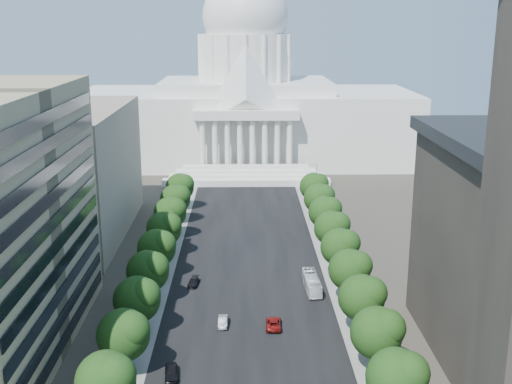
{
  "coord_description": "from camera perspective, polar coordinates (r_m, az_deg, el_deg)",
  "views": [
    {
      "loc": [
        -0.83,
        -46.81,
        48.98
      ],
      "look_at": [
        1.75,
        83.68,
        14.37
      ],
      "focal_mm": 45.0,
      "sensor_mm": 36.0,
      "label": 1
    }
  ],
  "objects": [
    {
      "name": "office_block_left_far",
      "position": [
        157.9,
        -18.49,
        1.65
      ],
      "size": [
        38.0,
        52.0,
        30.0
      ],
      "primitive_type": "cube",
      "color": "gray",
      "rests_on": "ground"
    },
    {
      "name": "streetlight_f",
      "position": [
        188.01,
        5.23,
        1.52
      ],
      "size": [
        2.61,
        0.44,
        9.0
      ],
      "color": "gray",
      "rests_on": "ground"
    },
    {
      "name": "tree_r_i",
      "position": [
        161.5,
        5.73,
        -0.49
      ],
      "size": [
        7.79,
        7.6,
        9.97
      ],
      "color": "#33261C",
      "rests_on": "ground"
    },
    {
      "name": "road_asphalt",
      "position": [
        145.31,
        -0.74,
        -4.85
      ],
      "size": [
        30.0,
        260.0,
        0.01
      ],
      "primitive_type": "cube",
      "color": "black",
      "rests_on": "ground"
    },
    {
      "name": "tree_r_e",
      "position": [
        116.37,
        8.49,
        -6.76
      ],
      "size": [
        7.79,
        7.6,
        9.97
      ],
      "color": "#33261C",
      "rests_on": "ground"
    },
    {
      "name": "streetlight_b",
      "position": [
        94.79,
        11.92,
        -12.58
      ],
      "size": [
        2.61,
        0.44,
        9.0
      ],
      "color": "gray",
      "rests_on": "ground"
    },
    {
      "name": "sidewalk_right",
      "position": [
        146.66,
        6.73,
        -4.77
      ],
      "size": [
        8.0,
        260.0,
        0.02
      ],
      "primitive_type": "cube",
      "color": "gray",
      "rests_on": "ground"
    },
    {
      "name": "tree_r_b",
      "position": [
        84.63,
        12.6,
        -15.71
      ],
      "size": [
        7.79,
        7.6,
        9.97
      ],
      "color": "#33261C",
      "rests_on": "ground"
    },
    {
      "name": "tree_r_f",
      "position": [
        127.46,
        7.61,
        -4.78
      ],
      "size": [
        7.79,
        7.6,
        9.97
      ],
      "color": "#33261C",
      "rests_on": "ground"
    },
    {
      "name": "tree_l_h",
      "position": [
        149.77,
        -7.54,
        -1.78
      ],
      "size": [
        7.79,
        7.6,
        9.97
      ],
      "color": "#33261C",
      "rests_on": "ground"
    },
    {
      "name": "tree_r_d",
      "position": [
        105.49,
        9.56,
        -9.14
      ],
      "size": [
        7.79,
        7.6,
        9.97
      ],
      "color": "#33261C",
      "rests_on": "ground"
    },
    {
      "name": "tree_l_g",
      "position": [
        138.39,
        -8.07,
        -3.2
      ],
      "size": [
        7.79,
        7.6,
        9.97
      ],
      "color": "#33261C",
      "rests_on": "ground"
    },
    {
      "name": "car_silver",
      "position": [
        109.07,
        -2.96,
        -11.44
      ],
      "size": [
        1.51,
        4.33,
        1.43
      ],
      "primitive_type": "imported",
      "rotation": [
        0.0,
        0.0,
        0.0
      ],
      "color": "#94989B",
      "rests_on": "ground"
    },
    {
      "name": "tree_l_b",
      "position": [
        84.13,
        -13.02,
        -15.93
      ],
      "size": [
        7.79,
        7.6,
        9.97
      ],
      "color": "#33261C",
      "rests_on": "ground"
    },
    {
      "name": "tree_l_d",
      "position": [
        105.09,
        -10.39,
        -9.28
      ],
      "size": [
        7.79,
        7.6,
        9.97
      ],
      "color": "#33261C",
      "rests_on": "ground"
    },
    {
      "name": "tree_r_c",
      "position": [
        94.87,
        10.89,
        -12.07
      ],
      "size": [
        7.79,
        7.6,
        9.97
      ],
      "color": "#33261C",
      "rests_on": "ground"
    },
    {
      "name": "city_bus",
      "position": [
        122.58,
        4.98,
        -8.03
      ],
      "size": [
        2.87,
        10.47,
        2.89
      ],
      "primitive_type": "imported",
      "rotation": [
        0.0,
        0.0,
        0.04
      ],
      "color": "white",
      "rests_on": "ground"
    },
    {
      "name": "tree_l_e",
      "position": [
        116.01,
        -9.46,
        -6.87
      ],
      "size": [
        7.79,
        7.6,
        9.97
      ],
      "color": "#33261C",
      "rests_on": "ground"
    },
    {
      "name": "car_red",
      "position": [
        108.33,
        1.56,
        -11.59
      ],
      "size": [
        2.69,
        5.48,
        1.5
      ],
      "primitive_type": "imported",
      "rotation": [
        0.0,
        0.0,
        3.1
      ],
      "color": "maroon",
      "rests_on": "ground"
    },
    {
      "name": "tree_l_i",
      "position": [
        161.24,
        -7.08,
        -0.56
      ],
      "size": [
        7.79,
        7.6,
        9.97
      ],
      "color": "#33261C",
      "rests_on": "ground"
    },
    {
      "name": "streetlight_c",
      "position": [
        117.05,
        9.22,
        -6.99
      ],
      "size": [
        2.61,
        0.44,
        9.0
      ],
      "color": "gray",
      "rests_on": "ground"
    },
    {
      "name": "tree_l_c",
      "position": [
        94.43,
        -11.54,
        -12.24
      ],
      "size": [
        7.79,
        7.6,
        9.97
      ],
      "color": "#33261C",
      "rests_on": "ground"
    },
    {
      "name": "sidewalk_left",
      "position": [
        146.44,
        -8.22,
        -4.85
      ],
      "size": [
        8.0,
        260.0,
        0.02
      ],
      "primitive_type": "cube",
      "color": "gray",
      "rests_on": "ground"
    },
    {
      "name": "car_dark_a",
      "position": [
        95.36,
        -7.53,
        -15.63
      ],
      "size": [
        2.43,
        4.95,
        1.62
      ],
      "primitive_type": "imported",
      "rotation": [
        0.0,
        0.0,
        0.11
      ],
      "color": "black",
      "rests_on": "ground"
    },
    {
      "name": "tree_l_f",
      "position": [
        127.13,
        -8.71,
        -4.87
      ],
      "size": [
        7.79,
        7.6,
        9.97
      ],
      "color": "#33261C",
      "rests_on": "ground"
    },
    {
      "name": "car_dark_b",
      "position": [
        124.94,
        -5.58,
        -7.99
      ],
      "size": [
        2.29,
        4.59,
        1.28
      ],
      "primitive_type": "imported",
      "rotation": [
        0.0,
        0.0,
        -0.11
      ],
      "color": "black",
      "rests_on": "ground"
    },
    {
      "name": "streetlight_e",
      "position": [
        163.96,
        6.17,
        -0.5
      ],
      "size": [
        2.61,
        0.44,
        9.0
      ],
      "color": "gray",
      "rests_on": "ground"
    },
    {
      "name": "capitol",
      "position": [
        233.51,
        -0.93,
        7.72
      ],
      "size": [
        120.0,
        56.0,
        73.0
      ],
      "color": "white",
      "rests_on": "ground"
    },
    {
      "name": "tree_l_j",
      "position": [
        172.78,
        -6.69,
        0.5
      ],
      "size": [
        7.79,
        7.6,
        9.97
      ],
      "color": "#33261C",
      "rests_on": "ground"
    },
    {
      "name": "tree_r_g",
      "position": [
        138.69,
        6.88,
        -3.12
      ],
      "size": [
        7.79,
        7.6,
        9.97
      ],
      "color": "#33261C",
      "rests_on": "ground"
    },
    {
      "name": "streetlight_d",
      "position": [
        140.24,
        7.44,
        -3.2
      ],
      "size": [
        2.61,
        0.44,
        9.0
      ],
      "color": "gray",
      "rests_on": "ground"
    },
    {
      "name": "tree_r_j",
      "position": [
        173.02,
        5.26,
        0.56
      ],
      "size": [
        7.79,
        7.6,
        9.97
      ],
      "color": "#33261C",
      "rests_on": "ground"
    },
    {
      "name": "tree_r_h",
      "position": [
        150.05,
        6.26,
        -1.71
      ],
      "size": [
        7.79,
        7.6,
        9.97
      ],
      "color": "#33261C",
      "rests_on": "ground"
    }
  ]
}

